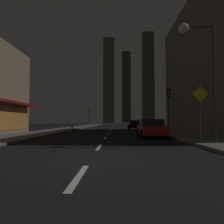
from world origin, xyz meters
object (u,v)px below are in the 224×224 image
at_px(car_parked_far, 135,125).
at_px(fire_hydrant_far_left, 72,127).
at_px(street_lamp_right, 198,53).
at_px(traffic_light_near_right, 168,100).
at_px(pedestrian_crossing_sign, 200,108).
at_px(car_parked_near, 151,128).
at_px(traffic_light_far_left, 89,113).

distance_m(car_parked_far, fire_hydrant_far_left, 9.53).
xyz_separation_m(car_parked_far, street_lamp_right, (1.78, -19.34, 4.33)).
height_order(traffic_light_near_right, pedestrian_crossing_sign, traffic_light_near_right).
distance_m(fire_hydrant_far_left, street_lamp_right, 22.33).
distance_m(fire_hydrant_far_left, pedestrian_crossing_sign, 21.67).
relative_size(traffic_light_near_right, street_lamp_right, 0.64).
bearing_deg(car_parked_near, fire_hydrant_far_left, 124.86).
relative_size(traffic_light_near_right, pedestrian_crossing_sign, 1.33).
relative_size(car_parked_near, car_parked_far, 1.00).
relative_size(traffic_light_near_right, traffic_light_far_left, 1.00).
bearing_deg(pedestrian_crossing_sign, traffic_light_far_left, 108.15).
height_order(fire_hydrant_far_left, street_lamp_right, street_lamp_right).
xyz_separation_m(fire_hydrant_far_left, traffic_light_far_left, (0.40, 15.57, 2.74)).
height_order(car_parked_near, fire_hydrant_far_left, car_parked_near).
bearing_deg(traffic_light_far_left, car_parked_near, -72.69).
height_order(car_parked_near, car_parked_far, same).
height_order(car_parked_far, pedestrian_crossing_sign, pedestrian_crossing_sign).
xyz_separation_m(fire_hydrant_far_left, street_lamp_right, (11.28, -18.71, 4.61)).
relative_size(car_parked_far, street_lamp_right, 0.64).
bearing_deg(street_lamp_right, car_parked_far, 95.26).
relative_size(car_parked_near, street_lamp_right, 0.64).
bearing_deg(car_parked_far, pedestrian_crossing_sign, -83.97).
height_order(traffic_light_near_right, traffic_light_far_left, same).
distance_m(street_lamp_right, pedestrian_crossing_sign, 3.08).
height_order(traffic_light_near_right, street_lamp_right, street_lamp_right).
bearing_deg(traffic_light_near_right, pedestrian_crossing_sign, -89.11).
relative_size(car_parked_near, fire_hydrant_far_left, 6.48).
bearing_deg(street_lamp_right, pedestrian_crossing_sign, 61.87).
distance_m(fire_hydrant_far_left, traffic_light_near_right, 16.67).
bearing_deg(pedestrian_crossing_sign, street_lamp_right, -118.13).
relative_size(traffic_light_far_left, pedestrian_crossing_sign, 1.33).
xyz_separation_m(traffic_light_far_left, street_lamp_right, (10.88, -34.28, 1.87)).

